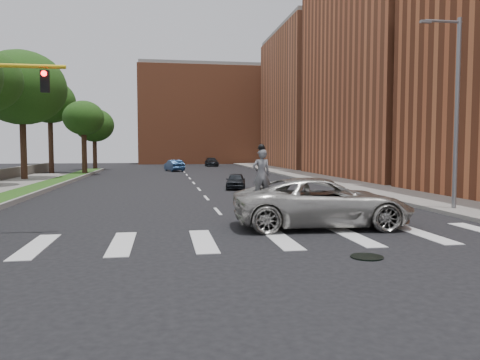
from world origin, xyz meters
TOP-DOWN VIEW (x-y plane):
  - ground_plane at (0.00, 0.00)m, footprint 160.00×160.00m
  - grass_median at (-11.50, 20.00)m, footprint 2.00×60.00m
  - median_curb at (-10.45, 20.00)m, footprint 0.20×60.00m
  - sidewalk_right at (12.50, 25.00)m, footprint 5.00×90.00m
  - manhole at (3.00, -2.00)m, footprint 0.90×0.90m
  - building_mid at (22.00, 30.00)m, footprint 16.00×22.00m
  - building_far at (22.00, 54.00)m, footprint 16.00×22.00m
  - building_backdrop at (6.00, 78.00)m, footprint 26.00×14.00m
  - streetlight at (10.90, 6.00)m, footprint 2.05×0.20m
  - stilt_performer at (1.17, 3.50)m, footprint 0.84×0.55m
  - suv_crossing at (3.45, 3.00)m, footprint 6.99×3.57m
  - car_near at (2.70, 19.80)m, footprint 1.98×3.62m
  - car_mid at (-1.20, 46.38)m, footprint 2.66×4.67m
  - car_far at (5.11, 61.13)m, footprint 1.98×4.80m
  - tree_4 at (-15.05, 31.02)m, footprint 7.82×7.82m
  - tree_5 at (-15.39, 43.06)m, footprint 5.81×5.81m
  - tree_6 at (-11.09, 39.34)m, footprint 4.40×4.40m
  - tree_7 at (-11.69, 51.62)m, footprint 5.27×5.27m

SIDE VIEW (x-z plane):
  - ground_plane at x=0.00m, z-range 0.00..0.00m
  - manhole at x=3.00m, z-range 0.00..0.04m
  - sidewalk_right at x=12.50m, z-range 0.00..0.18m
  - grass_median at x=-11.50m, z-range 0.00..0.25m
  - median_curb at x=-10.45m, z-range 0.00..0.28m
  - car_near at x=2.70m, z-range 0.00..1.17m
  - car_far at x=5.11m, z-range 0.00..1.39m
  - car_mid at x=-1.20m, z-range 0.00..1.46m
  - suv_crossing at x=3.45m, z-range 0.00..1.89m
  - stilt_performer at x=1.17m, z-range -0.26..2.91m
  - streetlight at x=10.90m, z-range 0.40..9.40m
  - tree_7 at x=-11.69m, z-range 1.86..10.13m
  - tree_6 at x=-11.09m, z-range 2.11..10.24m
  - tree_5 at x=-15.39m, z-range 2.86..13.64m
  - tree_4 at x=-15.05m, z-range 2.52..14.25m
  - building_backdrop at x=6.00m, z-range 0.00..18.00m
  - building_far at x=22.00m, z-range 0.00..20.00m
  - building_mid at x=22.00m, z-range 0.00..24.00m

